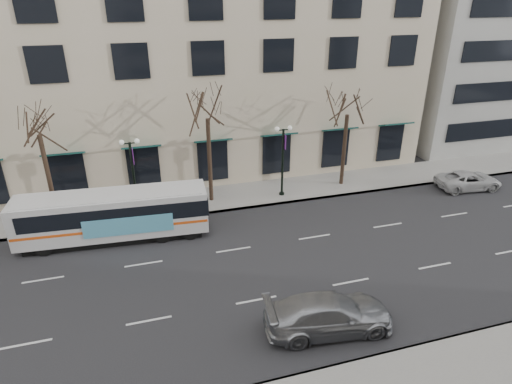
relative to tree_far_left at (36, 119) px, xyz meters
name	(u,v)px	position (x,y,z in m)	size (l,w,h in m)	color
ground	(244,273)	(10.00, -8.80, -6.70)	(160.00, 160.00, 0.00)	black
sidewalk_far	(278,191)	(15.00, 0.20, -6.62)	(80.00, 4.00, 0.15)	gray
building_hotel	(153,10)	(8.00, 12.20, 5.30)	(40.00, 20.00, 24.00)	#C3B595
tree_far_left	(36,119)	(0.00, 0.00, 0.00)	(3.60, 3.60, 8.34)	black
tree_far_mid	(207,104)	(10.00, 0.00, 0.21)	(3.60, 3.60, 8.55)	black
tree_far_right	(348,101)	(20.00, 0.00, -0.28)	(3.60, 3.60, 8.06)	black
lamp_post_left	(134,174)	(5.01, -0.60, -3.75)	(1.22, 0.45, 5.21)	black
lamp_post_right	(283,158)	(15.01, -0.60, -3.75)	(1.22, 0.45, 5.21)	black
city_bus	(115,214)	(3.70, -3.31, -5.09)	(10.98, 3.11, 2.94)	silver
silver_car	(329,314)	(12.45, -13.80, -5.89)	(2.27, 5.58, 1.62)	#9C9EA3
white_pickup	(468,180)	(28.79, -3.21, -6.04)	(2.19, 4.75, 1.32)	#B8B8B8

